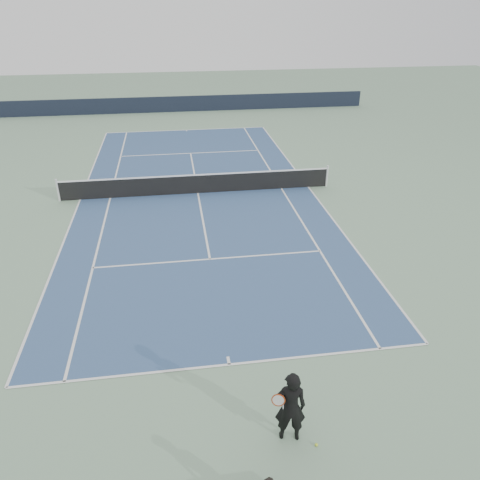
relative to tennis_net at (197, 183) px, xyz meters
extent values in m
plane|color=gray|center=(0.00, 0.00, -0.50)|extent=(80.00, 80.00, 0.00)
cube|color=#334F79|center=(0.00, 0.00, -0.50)|extent=(10.97, 23.77, 0.01)
cylinder|color=silver|center=(-6.40, 0.00, 0.03)|extent=(0.10, 0.10, 1.07)
cylinder|color=silver|center=(6.40, 0.00, 0.03)|extent=(0.10, 0.10, 1.07)
cube|color=black|center=(0.00, 0.00, -0.04)|extent=(12.80, 0.03, 0.90)
cube|color=white|center=(0.00, 0.00, 0.43)|extent=(12.80, 0.04, 0.06)
cube|color=black|center=(0.00, 17.88, 0.10)|extent=(30.00, 0.25, 1.20)
imported|color=black|center=(0.99, -14.26, 0.39)|extent=(0.75, 0.59, 1.80)
torus|color=#9C2E0D|center=(0.71, -14.31, 0.68)|extent=(0.34, 0.18, 0.36)
cylinder|color=white|center=(0.71, -14.31, 0.68)|extent=(0.29, 0.14, 0.32)
cylinder|color=white|center=(0.83, -14.28, 0.42)|extent=(0.08, 0.13, 0.27)
sphere|color=#C9DF2D|center=(1.52, -14.58, -0.47)|extent=(0.07, 0.07, 0.07)
camera|label=1|loc=(-1.08, -21.00, 8.00)|focal=35.00mm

